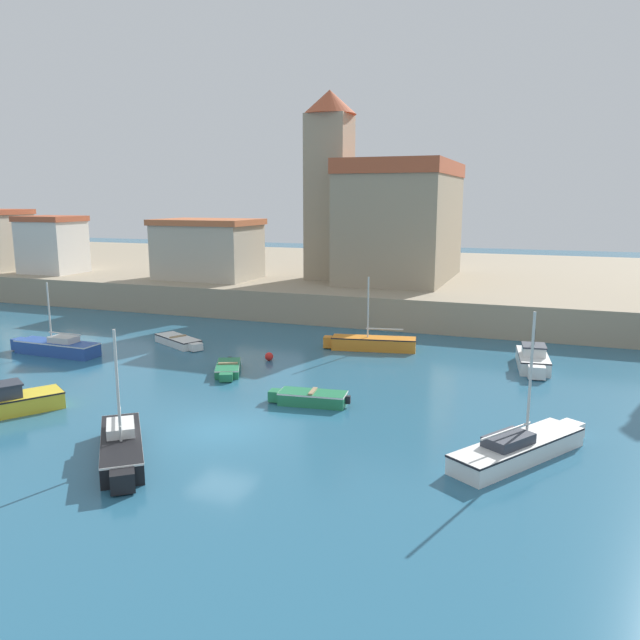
{
  "coord_description": "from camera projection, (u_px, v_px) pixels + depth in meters",
  "views": [
    {
      "loc": [
        12.17,
        -21.28,
        9.34
      ],
      "look_at": [
        -0.72,
        13.8,
        2.0
      ],
      "focal_mm": 35.0,
      "sensor_mm": 36.0,
      "label": 1
    }
  ],
  "objects": [
    {
      "name": "motorboat_white_8",
      "position": [
        533.0,
        359.0,
        34.67
      ],
      "size": [
        2.03,
        4.91,
        2.25
      ],
      "color": "white",
      "rests_on": "ground"
    },
    {
      "name": "sailboat_orange_1",
      "position": [
        372.0,
        343.0,
        38.89
      ],
      "size": [
        5.85,
        2.2,
        4.58
      ],
      "color": "orange",
      "rests_on": "ground"
    },
    {
      "name": "dinghy_white_0",
      "position": [
        179.0,
        341.0,
        40.12
      ],
      "size": [
        4.36,
        2.98,
        0.61
      ],
      "color": "white",
      "rests_on": "ground"
    },
    {
      "name": "mooring_buoy",
      "position": [
        269.0,
        357.0,
        36.35
      ],
      "size": [
        0.49,
        0.49,
        0.49
      ],
      "primitive_type": "sphere",
      "color": "red",
      "rests_on": "ground"
    },
    {
      "name": "ground_plane",
      "position": [
        221.0,
        430.0,
        25.52
      ],
      "size": [
        200.0,
        200.0,
        0.0
      ],
      "primitive_type": "plane",
      "color": "#28607F"
    },
    {
      "name": "harbor_shed_far_end",
      "position": [
        52.0,
        244.0,
        58.86
      ],
      "size": [
        5.39,
        4.47,
        5.34
      ],
      "color": "silver",
      "rests_on": "quay_seawall"
    },
    {
      "name": "church",
      "position": [
        391.0,
        215.0,
        53.92
      ],
      "size": [
        12.5,
        14.35,
        15.88
      ],
      "color": "gray",
      "rests_on": "quay_seawall"
    },
    {
      "name": "sailboat_black_4",
      "position": [
        121.0,
        446.0,
        22.64
      ],
      "size": [
        4.46,
        5.26,
        4.88
      ],
      "color": "black",
      "rests_on": "ground"
    },
    {
      "name": "harbor_shed_mid_row",
      "position": [
        208.0,
        249.0,
        54.71
      ],
      "size": [
        8.64,
        6.21,
        5.19
      ],
      "color": "#BCB29E",
      "rests_on": "quay_seawall"
    },
    {
      "name": "quay_seawall",
      "position": [
        420.0,
        280.0,
        63.21
      ],
      "size": [
        120.0,
        40.0,
        2.33
      ],
      "primitive_type": "cube",
      "color": "gray",
      "rests_on": "ground"
    },
    {
      "name": "dinghy_green_2",
      "position": [
        310.0,
        397.0,
        28.65
      ],
      "size": [
        3.84,
        1.57,
        0.67
      ],
      "color": "#237A4C",
      "rests_on": "ground"
    },
    {
      "name": "sailboat_blue_7",
      "position": [
        56.0,
        347.0,
        37.75
      ],
      "size": [
        6.12,
        1.61,
        4.39
      ],
      "color": "#284C9E",
      "rests_on": "ground"
    },
    {
      "name": "motorboat_yellow_3",
      "position": [
        3.0,
        403.0,
        27.23
      ],
      "size": [
        3.88,
        5.04,
        2.31
      ],
      "color": "yellow",
      "rests_on": "ground"
    },
    {
      "name": "sailboat_white_6",
      "position": [
        520.0,
        447.0,
        22.63
      ],
      "size": [
        4.68,
        6.34,
        5.41
      ],
      "color": "white",
      "rests_on": "ground"
    },
    {
      "name": "dinghy_green_5",
      "position": [
        228.0,
        368.0,
        33.77
      ],
      "size": [
        2.35,
        3.52,
        0.55
      ],
      "color": "#237A4C",
      "rests_on": "ground"
    }
  ]
}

